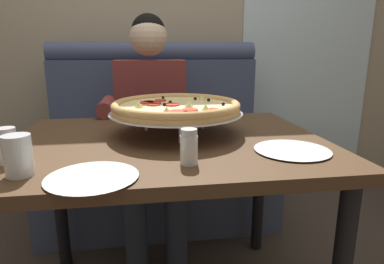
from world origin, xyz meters
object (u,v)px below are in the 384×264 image
Objects in this scene: patio_chair at (265,102)px; shaker_oregano at (8,148)px; plate_near_left at (92,175)px; pizza at (176,107)px; dining_table at (168,163)px; booth_bench at (158,154)px; drinking_glass at (18,158)px; shaker_parmesan at (189,149)px; plate_near_right at (292,148)px; diner_main at (151,117)px.

shaker_oregano is at bearing -125.55° from patio_chair.
plate_near_left is at bearing -32.16° from shaker_oregano.
patio_chair is (1.19, 2.12, -0.34)m from pizza.
plate_near_left is at bearing -121.90° from dining_table.
dining_table is at bearing -90.00° from booth_bench.
shaker_oregano is 0.96× the size of drinking_glass.
shaker_parmesan is (0.04, -0.29, 0.14)m from dining_table.
pizza is at bearing -87.29° from booth_bench.
shaker_parmesan is 0.53m from shaker_oregano.
shaker_parmesan is 2.77m from patio_chair.
booth_bench reaches higher than pizza.
plate_near_left is at bearing -166.62° from plate_near_right.
diner_main is 0.60m from pizza.
shaker_oregano is at bearing 178.95° from plate_near_right.
plate_near_left is at bearing -100.18° from diner_main.
dining_table is at bearing 151.36° from plate_near_right.
dining_table is 4.67× the size of plate_near_right.
shaker_parmesan is at bearing -115.56° from patio_chair.
drinking_glass is 3.01m from patio_chair.
dining_table is (0.00, -0.91, 0.26)m from booth_bench.
shaker_oregano is 2.96m from patio_chair.
drinking_glass is at bearing -108.88° from booth_bench.
diner_main is 12.04× the size of shaker_parmesan.
shaker_oregano is at bearing 147.84° from plate_near_left.
diner_main reaches higher than dining_table.
drinking_glass is 0.13× the size of patio_chair.
shaker_oregano is at bearing -152.41° from pizza.
diner_main is (-0.04, 0.65, 0.05)m from dining_table.
booth_bench is 13.32× the size of shaker_oregano.
shaker_parmesan is 0.46m from drinking_glass.
shaker_oregano and patio_chair have the same top height.
pizza is 0.52m from plate_near_left.
booth_bench reaches higher than plate_near_right.
drinking_glass is (-0.42, -0.31, 0.14)m from dining_table.
diner_main is at bearing 98.34° from pizza.
pizza reaches higher than patio_chair.
shaker_oregano reaches higher than plate_near_left.
booth_bench reaches higher than patio_chair.
dining_table is 0.32m from shaker_parmesan.
plate_near_left is at bearing -15.43° from drinking_glass.
shaker_parmesan is at bearing -90.01° from pizza.
dining_table is 0.46m from plate_near_right.
diner_main is 0.97m from plate_near_right.
patio_chair is (1.65, 2.51, -0.28)m from drinking_glass.
drinking_glass reaches higher than plate_near_left.
plate_near_right is (0.88, -0.02, -0.03)m from shaker_oregano.
plate_near_left is 2.18× the size of drinking_glass.
dining_table is at bearing -86.10° from diner_main.
dining_table is 2.23× the size of pizza.
pizza reaches higher than plate_near_right.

